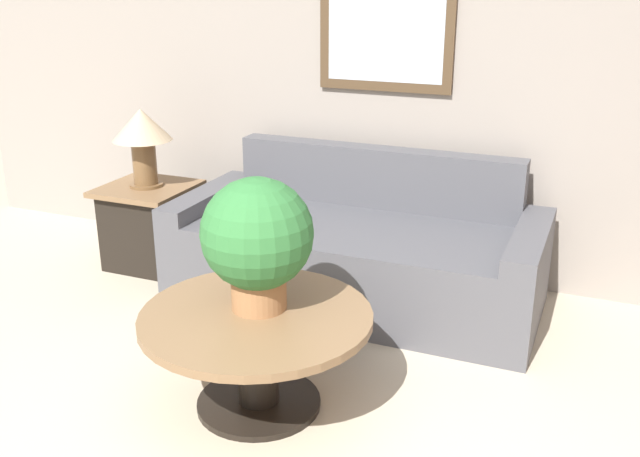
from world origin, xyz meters
name	(u,v)px	position (x,y,z in m)	size (l,w,h in m)	color
wall_back	(470,79)	(-0.01, 3.10, 1.31)	(7.86, 0.09, 2.60)	gray
couch_main	(357,253)	(-0.52, 2.51, 0.30)	(2.22, 0.97, 0.88)	#4C4C51
coffee_table	(257,339)	(-0.54, 1.22, 0.35)	(1.06, 1.06, 0.48)	black
side_table	(150,225)	(-2.01, 2.48, 0.29)	(0.58, 0.58, 0.57)	black
table_lamp	(142,133)	(-2.01, 2.48, 0.93)	(0.39, 0.39, 0.52)	brown
potted_plant_on_table	(257,238)	(-0.55, 1.28, 0.82)	(0.50, 0.50, 0.61)	#9E6B42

